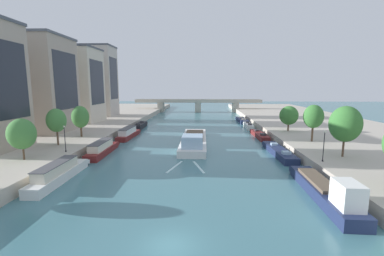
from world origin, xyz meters
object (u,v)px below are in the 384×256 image
(moored_boat_right_upstream, at_px, (278,151))
(moored_boat_right_downstream, at_px, (248,126))
(lamppost_left_bank, at_px, (65,137))
(moored_boat_left_midway, at_px, (59,173))
(moored_boat_right_second, at_px, (259,135))
(tree_left_by_lamp, at_px, (22,134))
(moored_boat_right_near, at_px, (242,120))
(tree_left_far, at_px, (80,117))
(lamppost_right_bank, at_px, (324,145))
(tree_right_distant, at_px, (345,124))
(moored_boat_left_upstream, at_px, (128,133))
(tree_left_midway, at_px, (56,120))
(tree_right_by_lamp, at_px, (313,117))
(moored_boat_left_lone, at_px, (141,125))
(bridge_far, at_px, (198,104))
(tree_right_end_of_row, at_px, (289,115))
(moored_boat_left_gap_after, at_px, (102,149))
(moored_boat_right_lone, at_px, (325,190))
(barge_midriver, at_px, (194,140))

(moored_boat_right_upstream, height_order, moored_boat_right_downstream, moored_boat_right_downstream)
(lamppost_left_bank, bearing_deg, moored_boat_left_midway, -67.56)
(moored_boat_right_second, bearing_deg, tree_left_by_lamp, -144.82)
(moored_boat_right_near, relative_size, tree_left_far, 2.14)
(lamppost_right_bank, bearing_deg, tree_right_distant, 33.85)
(moored_boat_left_midway, xyz_separation_m, moored_boat_left_upstream, (0.69, 28.84, -0.02))
(moored_boat_right_downstream, relative_size, tree_left_far, 1.61)
(tree_left_midway, height_order, lamppost_left_bank, tree_left_midway)
(moored_boat_left_midway, relative_size, moored_boat_left_upstream, 1.02)
(tree_left_by_lamp, distance_m, tree_right_by_lamp, 48.02)
(moored_boat_right_second, distance_m, tree_right_by_lamp, 15.78)
(moored_boat_right_downstream, xyz_separation_m, lamppost_left_bank, (-34.81, -36.23, 3.32))
(moored_boat_right_downstream, height_order, tree_left_by_lamp, tree_left_by_lamp)
(moored_boat_left_upstream, height_order, tree_right_distant, tree_right_distant)
(moored_boat_left_lone, bearing_deg, moored_boat_right_downstream, 1.09)
(tree_left_by_lamp, xyz_separation_m, tree_left_midway, (-0.29, 9.30, 0.71))
(tree_left_far, distance_m, lamppost_right_bank, 44.71)
(moored_boat_left_midway, height_order, moored_boat_left_upstream, moored_boat_left_midway)
(moored_boat_left_midway, bearing_deg, bridge_far, 80.29)
(tree_right_end_of_row, distance_m, bridge_far, 66.89)
(moored_boat_left_gap_after, distance_m, moored_boat_right_second, 35.93)
(lamppost_right_bank, bearing_deg, moored_boat_right_downstream, 94.75)
(moored_boat_right_lone, bearing_deg, lamppost_left_bank, 160.20)
(moored_boat_left_gap_after, distance_m, tree_left_far, 11.33)
(barge_midriver, height_order, tree_left_midway, tree_left_midway)
(tree_right_by_lamp, distance_m, lamppost_left_bank, 43.39)
(lamppost_left_bank, bearing_deg, barge_midriver, 34.32)
(tree_left_by_lamp, height_order, tree_left_midway, tree_left_midway)
(tree_left_midway, bearing_deg, moored_boat_left_gap_after, 3.98)
(tree_left_midway, bearing_deg, lamppost_left_bank, -50.69)
(moored_boat_left_upstream, distance_m, bridge_far, 65.82)
(moored_boat_right_near, distance_m, bridge_far, 38.26)
(moored_boat_left_midway, xyz_separation_m, moored_boat_left_gap_after, (0.36, 13.40, -0.03))
(moored_boat_left_lone, xyz_separation_m, moored_boat_right_second, (31.70, -12.88, -0.15))
(lamppost_left_bank, distance_m, lamppost_right_bank, 38.32)
(moored_boat_right_upstream, bearing_deg, moored_boat_left_upstream, 154.84)
(tree_right_by_lamp, bearing_deg, moored_boat_left_midway, -155.10)
(tree_right_distant, bearing_deg, moored_boat_right_downstream, 101.25)
(moored_boat_left_midway, bearing_deg, tree_left_midway, 119.38)
(tree_left_far, distance_m, tree_right_by_lamp, 45.67)
(moored_boat_right_upstream, distance_m, tree_left_by_lamp, 40.35)
(moored_boat_left_upstream, xyz_separation_m, tree_right_end_of_row, (37.42, 0.92, 4.31))
(moored_boat_left_midway, height_order, moored_boat_right_lone, moored_boat_right_lone)
(moored_boat_right_second, xyz_separation_m, moored_boat_right_downstream, (-0.30, 13.48, 0.15))
(moored_boat_right_second, bearing_deg, bridge_far, 104.38)
(moored_boat_right_lone, relative_size, tree_right_distant, 2.11)
(moored_boat_left_upstream, xyz_separation_m, tree_right_by_lamp, (38.13, -10.82, 5.39))
(barge_midriver, bearing_deg, moored_boat_right_second, 31.10)
(moored_boat_right_upstream, bearing_deg, tree_left_by_lamp, -164.47)
(lamppost_left_bank, xyz_separation_m, lamppost_right_bank, (38.14, -3.75, 0.06))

